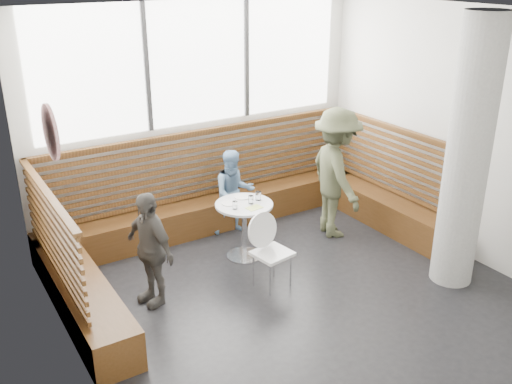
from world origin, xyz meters
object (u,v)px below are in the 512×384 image
cafe_chair (269,245)px  cafe_table (244,219)px  child_back (234,193)px  child_left (150,249)px  adult_man (336,173)px  concrete_column (468,156)px

cafe_chair → cafe_table: bearing=73.4°
child_back → child_left: 2.00m
cafe_table → child_back: size_ratio=0.62×
adult_man → child_left: (-2.89, -0.29, -0.24)m
concrete_column → cafe_chair: bearing=151.5°
cafe_table → adult_man: 1.50m
cafe_table → cafe_chair: 0.75m
cafe_chair → adult_man: bearing=14.3°
cafe_table → child_back: 0.75m
adult_man → child_back: size_ratio=1.49×
cafe_table → cafe_chair: bearing=-97.4°
concrete_column → child_back: size_ratio=2.58×
adult_man → child_left: bearing=110.1°
cafe_chair → child_back: 1.49m
concrete_column → child_left: size_ratio=2.36×
child_back → cafe_chair: bearing=-89.0°
concrete_column → adult_man: 1.93m
child_back → concrete_column: bearing=-42.6°
concrete_column → child_left: (-3.33, 1.47, -0.92)m
cafe_table → adult_man: bearing=-2.7°
cafe_table → child_left: (-1.44, -0.35, 0.13)m
cafe_chair → concrete_column: bearing=-37.8°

